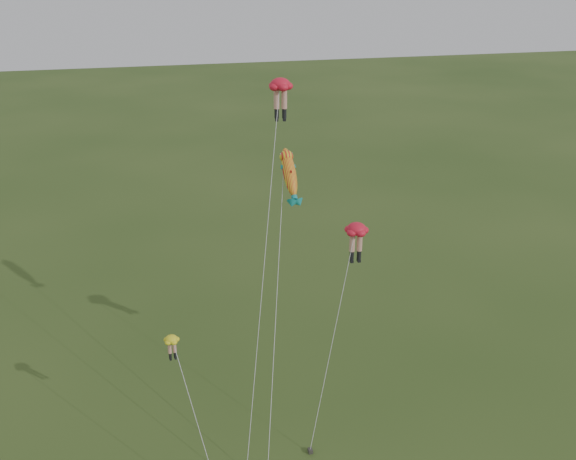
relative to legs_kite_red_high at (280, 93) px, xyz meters
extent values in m
plane|color=#294017|center=(-2.16, -7.19, -19.77)|extent=(300.00, 300.00, 0.00)
ellipsoid|color=red|center=(0.07, 0.15, 0.51)|extent=(1.71, 1.71, 0.74)
cylinder|color=tan|center=(-0.15, 0.19, -0.37)|extent=(0.33, 0.33, 1.13)
cylinder|color=black|center=(-0.15, 0.19, -1.21)|extent=(0.26, 0.26, 0.56)
cube|color=black|center=(-0.15, 0.19, -1.58)|extent=(0.24, 0.36, 0.16)
cylinder|color=tan|center=(0.29, 0.12, -0.37)|extent=(0.33, 0.33, 1.13)
cylinder|color=black|center=(0.29, 0.12, -1.21)|extent=(0.26, 0.26, 0.56)
cube|color=black|center=(0.29, 0.12, -1.58)|extent=(0.24, 0.36, 0.16)
cylinder|color=silver|center=(-2.10, -4.76, -9.34)|extent=(4.38, 9.86, 20.43)
ellipsoid|color=red|center=(4.02, -2.89, -7.74)|extent=(1.59, 1.59, 0.75)
cylinder|color=tan|center=(3.79, -2.88, -8.63)|extent=(0.33, 0.33, 1.15)
cylinder|color=black|center=(3.79, -2.88, -9.49)|extent=(0.26, 0.26, 0.58)
cube|color=black|center=(3.79, -2.88, -9.86)|extent=(0.21, 0.35, 0.17)
cylinder|color=tan|center=(4.25, -2.90, -8.63)|extent=(0.33, 0.33, 1.15)
cylinder|color=black|center=(4.25, -2.90, -9.49)|extent=(0.26, 0.26, 0.58)
cube|color=black|center=(4.25, -2.90, -9.86)|extent=(0.21, 0.35, 0.17)
cylinder|color=silver|center=(2.01, -5.30, -13.46)|extent=(4.08, 4.86, 12.19)
cube|color=black|center=(-0.01, -7.71, -19.65)|extent=(0.25, 0.35, 0.24)
ellipsoid|color=yellow|center=(-7.46, -5.17, -12.35)|extent=(1.03, 1.03, 0.46)
cylinder|color=tan|center=(-7.60, -5.18, -12.89)|extent=(0.20, 0.20, 0.70)
cylinder|color=black|center=(-7.60, -5.18, -13.41)|extent=(0.16, 0.16, 0.35)
cube|color=black|center=(-7.60, -5.18, -13.64)|extent=(0.14, 0.22, 0.10)
cylinder|color=tan|center=(-7.32, -5.15, -12.89)|extent=(0.20, 0.20, 0.70)
cylinder|color=black|center=(-7.32, -5.15, -13.41)|extent=(0.16, 0.16, 0.35)
cube|color=black|center=(-7.32, -5.15, -13.64)|extent=(0.14, 0.22, 0.10)
cylinder|color=silver|center=(-6.56, -8.23, -15.84)|extent=(1.84, 6.16, 7.44)
ellipsoid|color=yellow|center=(0.66, 0.34, -4.94)|extent=(0.97, 2.94, 3.04)
sphere|color=yellow|center=(0.66, 0.34, -4.94)|extent=(0.93, 1.29, 1.27)
cone|color=#148685|center=(0.66, 0.34, -4.94)|extent=(0.73, 1.23, 1.19)
cone|color=#148685|center=(0.66, 0.34, -4.94)|extent=(0.73, 1.23, 1.19)
cone|color=#148685|center=(0.66, 0.34, -4.94)|extent=(0.42, 0.68, 0.67)
cone|color=#148685|center=(0.66, 0.34, -4.94)|extent=(0.42, 0.68, 0.67)
cone|color=red|center=(0.66, 0.34, -4.94)|extent=(0.46, 0.68, 0.66)
cylinder|color=silver|center=(-1.20, -4.70, -12.25)|extent=(3.76, 10.10, 14.62)
camera|label=1|loc=(-8.27, -36.31, 7.31)|focal=40.00mm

